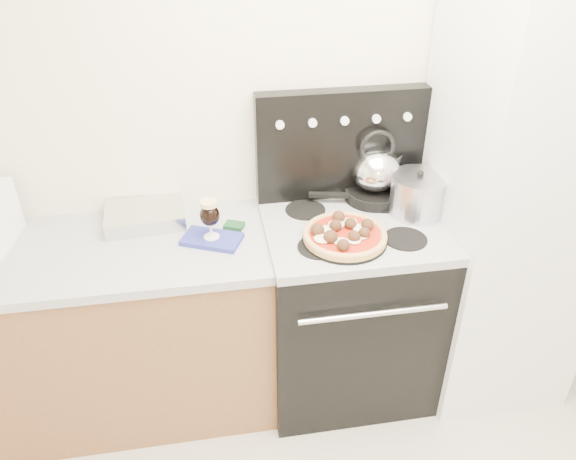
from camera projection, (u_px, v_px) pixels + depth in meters
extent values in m
cube|color=beige|center=(321.00, 124.00, 2.49)|extent=(3.50, 0.01, 2.50)
cube|color=brown|center=(108.00, 335.00, 2.53)|extent=(1.45, 0.60, 0.86)
cube|color=#B0B0B5|center=(89.00, 253.00, 2.29)|extent=(1.48, 0.63, 0.04)
cube|color=black|center=(347.00, 310.00, 2.66)|extent=(0.76, 0.65, 0.88)
cube|color=#ADADB2|center=(353.00, 228.00, 2.41)|extent=(0.76, 0.65, 0.04)
cube|color=black|center=(341.00, 145.00, 2.50)|extent=(0.76, 0.08, 0.50)
cube|color=silver|center=(509.00, 208.00, 2.46)|extent=(0.64, 0.68, 1.90)
cube|color=white|center=(145.00, 215.00, 2.44)|extent=(0.35, 0.27, 0.07)
cube|color=#292F94|center=(212.00, 239.00, 2.32)|extent=(0.27, 0.22, 0.02)
cylinder|color=black|center=(345.00, 240.00, 2.29)|extent=(0.37, 0.37, 0.01)
cylinder|color=black|center=(373.00, 194.00, 2.58)|extent=(0.31, 0.31, 0.05)
cylinder|color=silver|center=(417.00, 196.00, 2.44)|extent=(0.28, 0.28, 0.17)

